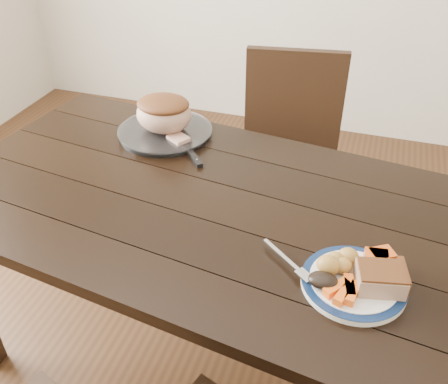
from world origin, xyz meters
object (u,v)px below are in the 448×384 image
(dining_table, at_px, (201,222))
(fork, at_px, (290,263))
(dinner_plate, at_px, (354,283))
(pork_slice, at_px, (380,279))
(chair_far, at_px, (289,150))
(carving_knife, at_px, (190,152))
(serving_platter, at_px, (165,133))
(roast_joint, at_px, (164,114))

(dining_table, xyz_separation_m, fork, (0.32, -0.22, 0.11))
(dining_table, distance_m, dinner_plate, 0.53)
(pork_slice, bearing_deg, chair_far, 112.26)
(dining_table, xyz_separation_m, pork_slice, (0.53, -0.23, 0.14))
(chair_far, bearing_deg, carving_knife, 54.66)
(dinner_plate, xyz_separation_m, carving_knife, (-0.60, 0.45, -0.00))
(serving_platter, distance_m, fork, 0.79)
(serving_platter, distance_m, pork_slice, 0.96)
(roast_joint, bearing_deg, dining_table, -51.77)
(chair_far, height_order, carving_knife, chair_far)
(pork_slice, distance_m, fork, 0.21)
(dining_table, xyz_separation_m, chair_far, (0.13, 0.74, -0.13))
(fork, relative_size, carving_knife, 0.59)
(serving_platter, xyz_separation_m, carving_knife, (0.13, -0.10, -0.00))
(chair_far, bearing_deg, fork, 92.12)
(chair_far, relative_size, carving_knife, 3.63)
(chair_far, distance_m, dinner_plate, 1.05)
(roast_joint, distance_m, carving_knife, 0.18)
(chair_far, distance_m, roast_joint, 0.64)
(chair_far, relative_size, pork_slice, 8.59)
(pork_slice, bearing_deg, fork, 176.16)
(dinner_plate, xyz_separation_m, roast_joint, (-0.73, 0.55, 0.07))
(dinner_plate, relative_size, fork, 1.67)
(carving_knife, bearing_deg, serving_platter, -166.70)
(dining_table, relative_size, carving_knife, 6.65)
(dining_table, relative_size, dinner_plate, 6.80)
(dinner_plate, relative_size, carving_knife, 0.98)
(dinner_plate, distance_m, fork, 0.16)
(roast_joint, bearing_deg, carving_knife, -35.96)
(dining_table, bearing_deg, carving_knife, 118.28)
(pork_slice, xyz_separation_m, roast_joint, (-0.78, 0.56, 0.04))
(dining_table, bearing_deg, roast_joint, 128.23)
(pork_slice, bearing_deg, carving_knife, 144.80)
(carving_knife, bearing_deg, fork, 3.86)
(chair_far, bearing_deg, pork_slice, 103.46)
(pork_slice, height_order, carving_knife, pork_slice)
(dining_table, xyz_separation_m, carving_knife, (-0.12, 0.23, 0.10))
(dinner_plate, height_order, fork, fork)
(dinner_plate, xyz_separation_m, fork, (-0.16, 0.01, 0.01))
(dinner_plate, bearing_deg, chair_far, 109.47)
(pork_slice, relative_size, fork, 0.72)
(serving_platter, xyz_separation_m, pork_slice, (0.78, -0.56, 0.04))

